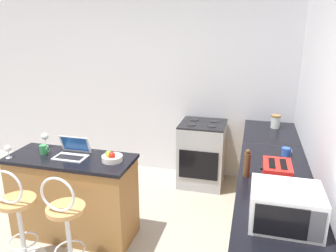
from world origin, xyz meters
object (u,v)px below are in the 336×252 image
Objects in this scene: mug_blue at (286,152)px; bar_stool_far at (67,228)px; stove_range at (202,154)px; laptop at (72,151)px; toaster at (276,175)px; wine_glass_tall at (8,149)px; bar_stool_near at (18,220)px; pepper_mill at (247,164)px; microwave at (286,207)px; wine_glass_short at (45,137)px; storage_jar at (276,121)px; mug_green at (44,149)px; fruit_bowl at (112,157)px.

bar_stool_far is at bearing -148.58° from mug_blue.
laptop is at bearing -126.79° from stove_range.
wine_glass_tall is (-2.59, -0.08, -0.00)m from toaster.
pepper_mill is (2.01, 0.56, 0.55)m from bar_stool_near.
bar_stool_far is at bearing -159.52° from pepper_mill.
toaster is 3.04× the size of mug_blue.
bar_stool_near is 0.50m from bar_stool_far.
microwave is 1.78× the size of pepper_mill.
pepper_mill is at bearing 155.55° from toaster.
microwave reaches higher than bar_stool_far.
wine_glass_short is (-2.55, -0.40, 0.07)m from mug_blue.
bar_stool_far is at bearing -23.93° from wine_glass_tall.
wine_glass_short reaches higher than stove_range.
pepper_mill is 1.58m from storage_jar.
laptop is 1.93m from stove_range.
pepper_mill is 0.71m from mug_blue.
microwave is 0.57m from toaster.
mug_blue is (1.01, -0.93, 0.49)m from stove_range.
bar_stool_near is 10.50× the size of mug_green.
wine_glass_short is (-0.87, 0.18, 0.08)m from fruit_bowl.
toaster is at bearing -24.45° from pepper_mill.
microwave reaches higher than mug_green.
wine_glass_tall is at bearing 156.07° from bar_stool_far.
mug_green is (-2.31, 0.11, -0.05)m from toaster.
pepper_mill is (2.07, 0.00, 0.07)m from mug_green.
stove_range is 1.45m from mug_blue.
bar_stool_far is (0.50, 0.00, 0.00)m from bar_stool_near.
bar_stool_near is 1.00× the size of bar_stool_far.
bar_stool_near is 4.89× the size of fruit_bowl.
laptop is at bearing -143.38° from storage_jar.
bar_stool_far reaches higher than mug_blue.
mug_green reaches higher than stove_range.
storage_jar is at bearing 42.28° from bar_stool_near.
mug_blue is at bearing -86.24° from storage_jar.
pepper_mill is 1.26× the size of fruit_bowl.
toaster reaches higher than mug_blue.
mug_green is at bearing -60.51° from wine_glass_short.
laptop is at bearing -21.06° from wine_glass_short.
microwave is at bearing -67.70° from stove_range.
wine_glass_tall is 1.34× the size of mug_blue.
wine_glass_short is (-2.17, 0.19, -0.01)m from pepper_mill.
mug_blue is at bearing 57.23° from pepper_mill.
stove_range is 3.50× the size of pepper_mill.
mug_blue is (2.12, 0.57, -0.01)m from laptop.
toaster is at bearing 11.31° from bar_stool_near.
toaster is 2.59m from wine_glass_tall.
toaster is 0.35× the size of stove_range.
fruit_bowl is (0.71, 0.57, 0.47)m from bar_stool_near.
bar_stool_near is at bearing -47.88° from wine_glass_tall.
wine_glass_short is (-2.45, 0.87, -0.02)m from microwave.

